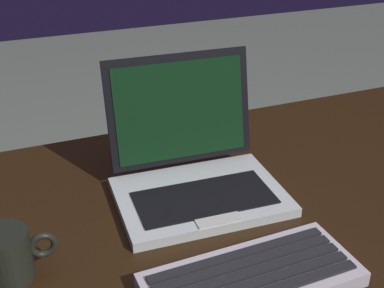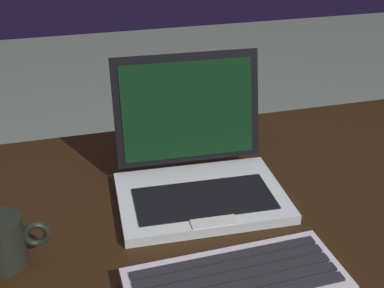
# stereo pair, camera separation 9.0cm
# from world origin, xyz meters

# --- Properties ---
(desk) EXTENTS (1.60, 0.70, 0.75)m
(desk) POSITION_xyz_m (0.00, 0.00, 0.64)
(desk) COLOR black
(desk) RESTS_ON ground
(laptop_front) EXTENTS (0.33, 0.28, 0.25)m
(laptop_front) POSITION_xyz_m (-0.02, 0.03, 0.80)
(laptop_front) COLOR #B8C1BE
(laptop_front) RESTS_ON desk
(external_keyboard) EXTENTS (0.33, 0.15, 0.03)m
(external_keyboard) POSITION_xyz_m (-0.04, -0.24, 0.76)
(external_keyboard) COLOR #BCB2BB
(external_keyboard) RESTS_ON desk
(coffee_mug) EXTENTS (0.12, 0.08, 0.08)m
(coffee_mug) POSITION_xyz_m (-0.37, -0.08, 0.79)
(coffee_mug) COLOR black
(coffee_mug) RESTS_ON desk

